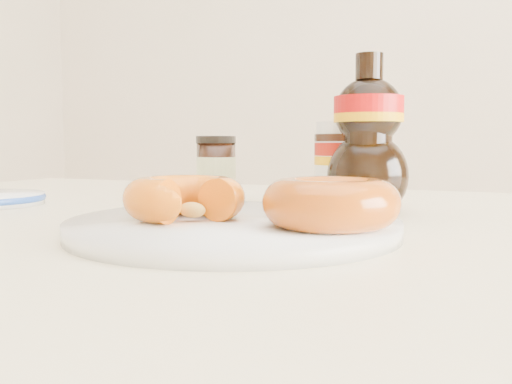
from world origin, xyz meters
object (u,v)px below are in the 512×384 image
at_px(plate, 234,226).
at_px(dark_jar, 216,169).
at_px(syrup_bottle, 368,135).
at_px(donut_bitten, 185,198).
at_px(nutella_jar, 344,161).
at_px(donut_whole, 331,203).
at_px(dining_table, 236,288).

height_order(plate, dark_jar, dark_jar).
xyz_separation_m(plate, syrup_bottle, (0.08, 0.20, 0.08)).
bearing_deg(donut_bitten, syrup_bottle, 65.34).
relative_size(plate, nutella_jar, 2.72).
height_order(donut_bitten, dark_jar, dark_jar).
xyz_separation_m(donut_bitten, donut_whole, (0.13, 0.01, 0.00)).
distance_m(dining_table, syrup_bottle, 0.23).
xyz_separation_m(dining_table, donut_bitten, (0.02, -0.14, 0.12)).
relative_size(dining_table, dark_jar, 15.09).
height_order(dining_table, plate, plate).
xyz_separation_m(donut_whole, dark_jar, (-0.26, 0.29, 0.01)).
relative_size(donut_bitten, syrup_bottle, 0.59).
xyz_separation_m(donut_bitten, syrup_bottle, (0.12, 0.22, 0.06)).
bearing_deg(plate, nutella_jar, 82.97).
bearing_deg(donut_bitten, dark_jar, 115.44).
xyz_separation_m(nutella_jar, dark_jar, (-0.19, 0.01, -0.01)).
xyz_separation_m(dining_table, syrup_bottle, (0.13, 0.08, 0.18)).
height_order(donut_whole, nutella_jar, nutella_jar).
xyz_separation_m(syrup_bottle, dark_jar, (-0.24, 0.07, -0.05)).
height_order(nutella_jar, dark_jar, nutella_jar).
distance_m(plate, dark_jar, 0.32).
relative_size(nutella_jar, dark_jar, 1.18).
bearing_deg(plate, dark_jar, 120.58).
relative_size(plate, donut_bitten, 2.74).
xyz_separation_m(dining_table, nutella_jar, (0.09, 0.14, 0.14)).
bearing_deg(donut_bitten, donut_whole, 5.37).
relative_size(dining_table, nutella_jar, 12.75).
height_order(dining_table, syrup_bottle, syrup_bottle).
bearing_deg(dark_jar, nutella_jar, -3.47).
bearing_deg(donut_bitten, plate, 32.17).
xyz_separation_m(donut_bitten, dark_jar, (-0.12, 0.29, 0.01)).
distance_m(nutella_jar, dark_jar, 0.19).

